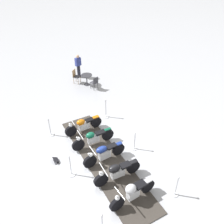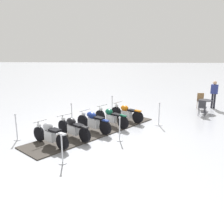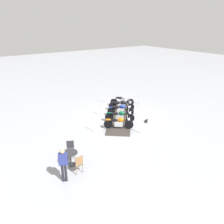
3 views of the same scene
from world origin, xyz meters
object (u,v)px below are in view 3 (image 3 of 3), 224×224
object	(u,v)px
motorcycle_navy	(121,110)
stanchion_left_rear	(105,99)
cafe_chair_near_table	(70,148)
bystander_person	(63,162)
motorcycle_forest	(120,116)
info_placard	(146,121)
motorcycle_copper	(119,123)
stanchion_right_mid	(141,113)
motorcycle_chrome	(122,100)
cafe_chair_across_table	(78,163)
motorcycle_black	(122,105)
stanchion_left_front	(94,127)
stanchion_right_front	(142,129)
stanchion_left_mid	(100,111)
stanchion_right_rear	(140,100)
cafe_table	(70,156)

from	to	relation	value
motorcycle_navy	stanchion_left_rear	distance (m)	3.33
cafe_chair_near_table	bystander_person	bearing A→B (deg)	-8.00
motorcycle_forest	info_placard	xyz separation A→B (m)	(-1.54, 1.14, -0.42)
motorcycle_copper	motorcycle_navy	xyz separation A→B (m)	(-1.52, -1.75, 0.05)
motorcycle_forest	stanchion_right_mid	bearing A→B (deg)	37.14
motorcycle_chrome	cafe_chair_near_table	distance (m)	8.65
motorcycle_chrome	cafe_chair_across_table	world-z (taller)	cafe_chair_across_table
stanchion_right_mid	motorcycle_copper	bearing A→B (deg)	14.92
motorcycle_black	stanchion_left_front	size ratio (longest dim) A/B	1.43
stanchion_right_front	cafe_chair_across_table	distance (m)	5.52
stanchion_right_front	stanchion_right_mid	bearing A→B (deg)	-131.10
info_placard	stanchion_left_mid	bearing A→B (deg)	-105.93
info_placard	cafe_chair_near_table	bearing A→B (deg)	-40.97
stanchion_left_front	motorcycle_forest	bearing A→B (deg)	-174.08
motorcycle_copper	stanchion_right_rear	size ratio (longest dim) A/B	1.46
stanchion_left_front	motorcycle_black	bearing A→B (deg)	-152.92
stanchion_right_front	stanchion_left_rear	distance (m)	6.63
cafe_chair_across_table	bystander_person	distance (m)	0.96
motorcycle_navy	bystander_person	bearing A→B (deg)	-107.27
motorcycle_copper	motorcycle_black	xyz separation A→B (m)	(-2.29, -2.62, 0.03)
cafe_chair_across_table	motorcycle_black	bearing A→B (deg)	-52.58
stanchion_left_mid	cafe_chair_near_table	distance (m)	6.04
bystander_person	motorcycle_navy	bearing A→B (deg)	-28.45
stanchion_right_mid	stanchion_right_front	xyz separation A→B (m)	(1.91, 2.19, -0.01)
cafe_table	motorcycle_black	bearing A→B (deg)	-146.59
motorcycle_chrome	bystander_person	xyz separation A→B (m)	(8.44, 6.41, 0.51)
motorcycle_chrome	stanchion_right_front	xyz separation A→B (m)	(2.26, 4.97, -0.19)
motorcycle_chrome	stanchion_left_rear	distance (m)	1.73
stanchion_left_mid	cafe_chair_across_table	distance (m)	7.39
cafe_table	motorcycle_copper	bearing A→B (deg)	-157.30
motorcycle_chrome	cafe_table	xyz separation A→B (m)	(7.63, 5.41, 0.04)
info_placard	cafe_table	distance (m)	7.10
motorcycle_forest	stanchion_right_front	xyz separation A→B (m)	(-0.03, 2.34, -0.16)
motorcycle_black	stanchion_right_rear	distance (m)	2.34
motorcycle_black	info_placard	xyz separation A→B (m)	(-0.01, 2.89, -0.42)
stanchion_right_front	motorcycle_chrome	bearing A→B (deg)	-114.47
motorcycle_black	stanchion_right_front	bearing A→B (deg)	-67.44
cafe_chair_near_table	motorcycle_chrome	bearing A→B (deg)	148.59
motorcycle_copper	stanchion_right_front	world-z (taller)	stanchion_right_front
stanchion_right_mid	stanchion_left_mid	size ratio (longest dim) A/B	1.06
stanchion_right_mid	info_placard	distance (m)	1.10
motorcycle_black	cafe_table	bearing A→B (deg)	-103.88
stanchion_right_front	info_placard	xyz separation A→B (m)	(-1.51, -1.20, -0.26)
motorcycle_copper	cafe_chair_across_table	size ratio (longest dim) A/B	1.73
motorcycle_black	cafe_table	size ratio (longest dim) A/B	2.19
motorcycle_black	cafe_chair_across_table	world-z (taller)	cafe_chair_across_table
motorcycle_chrome	stanchion_right_mid	xyz separation A→B (m)	(0.35, 2.78, -0.18)
motorcycle_black	stanchion_left_rear	world-z (taller)	stanchion_left_rear
stanchion_left_rear	bystander_person	size ratio (longest dim) A/B	0.63
stanchion_left_front	info_placard	distance (m)	4.02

